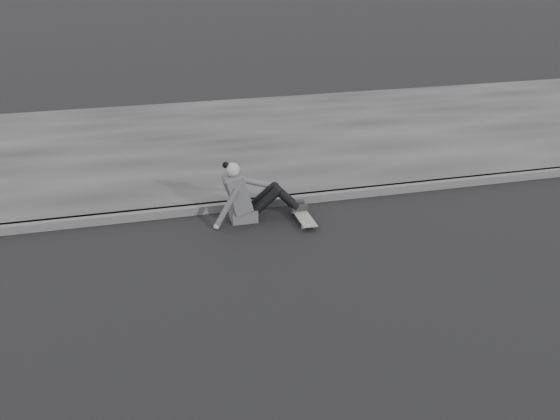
# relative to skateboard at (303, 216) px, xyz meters

# --- Properties ---
(ground) EXTENTS (80.00, 80.00, 0.00)m
(ground) POSITION_rel_skateboard_xyz_m (1.95, -1.95, -0.07)
(ground) COLOR black
(ground) RESTS_ON ground
(curb) EXTENTS (24.00, 0.16, 0.12)m
(curb) POSITION_rel_skateboard_xyz_m (1.95, 0.63, -0.01)
(curb) COLOR #505050
(curb) RESTS_ON ground
(sidewalk) EXTENTS (24.00, 6.00, 0.12)m
(sidewalk) POSITION_rel_skateboard_xyz_m (1.95, 3.65, -0.01)
(sidewalk) COLOR #373737
(sidewalk) RESTS_ON ground
(skateboard) EXTENTS (0.20, 0.78, 0.09)m
(skateboard) POSITION_rel_skateboard_xyz_m (0.00, 0.00, 0.00)
(skateboard) COLOR #989893
(skateboard) RESTS_ON ground
(seated_woman) EXTENTS (1.38, 0.46, 0.88)m
(seated_woman) POSITION_rel_skateboard_xyz_m (-0.73, 0.25, 0.29)
(seated_woman) COLOR #4C4C4E
(seated_woman) RESTS_ON ground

